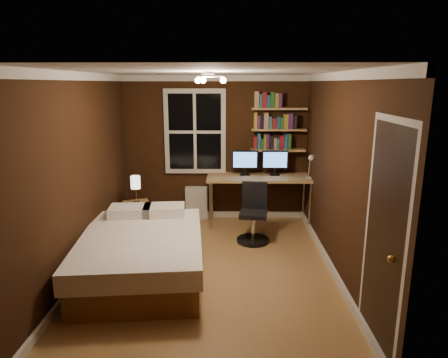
{
  "coord_description": "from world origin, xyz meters",
  "views": [
    {
      "loc": [
        0.26,
        -4.82,
        2.37
      ],
      "look_at": [
        0.18,
        0.45,
        1.1
      ],
      "focal_mm": 32.0,
      "sensor_mm": 36.0,
      "label": 1
    }
  ],
  "objects_px": {
    "nightstand": "(137,218)",
    "desk_lamp": "(310,166)",
    "radiator": "(197,203)",
    "monitor_left": "(245,163)",
    "desk": "(259,180)",
    "office_chair": "(253,220)",
    "monitor_right": "(275,163)",
    "bedside_lamp": "(136,190)",
    "bed": "(142,254)"
  },
  "relations": [
    {
      "from": "desk",
      "to": "desk_lamp",
      "type": "xyz_separation_m",
      "value": [
        0.81,
        -0.2,
        0.28
      ]
    },
    {
      "from": "radiator",
      "to": "monitor_right",
      "type": "bearing_deg",
      "value": -6.48
    },
    {
      "from": "bed",
      "to": "bedside_lamp",
      "type": "distance_m",
      "value": 1.59
    },
    {
      "from": "monitor_left",
      "to": "office_chair",
      "type": "bearing_deg",
      "value": -83.05
    },
    {
      "from": "desk",
      "to": "monitor_right",
      "type": "distance_m",
      "value": 0.39
    },
    {
      "from": "desk",
      "to": "monitor_left",
      "type": "bearing_deg",
      "value": 160.05
    },
    {
      "from": "desk_lamp",
      "to": "bed",
      "type": "bearing_deg",
      "value": -143.79
    },
    {
      "from": "desk",
      "to": "office_chair",
      "type": "xyz_separation_m",
      "value": [
        -0.14,
        -0.79,
        -0.44
      ]
    },
    {
      "from": "nightstand",
      "to": "bedside_lamp",
      "type": "relative_size",
      "value": 1.17
    },
    {
      "from": "nightstand",
      "to": "office_chair",
      "type": "height_order",
      "value": "office_chair"
    },
    {
      "from": "nightstand",
      "to": "bedside_lamp",
      "type": "xyz_separation_m",
      "value": [
        0.0,
        0.0,
        0.47
      ]
    },
    {
      "from": "bedside_lamp",
      "to": "monitor_left",
      "type": "xyz_separation_m",
      "value": [
        1.75,
        0.57,
        0.32
      ]
    },
    {
      "from": "radiator",
      "to": "desk",
      "type": "xyz_separation_m",
      "value": [
        1.09,
        -0.24,
        0.49
      ]
    },
    {
      "from": "desk",
      "to": "office_chair",
      "type": "bearing_deg",
      "value": -99.67
    },
    {
      "from": "bedside_lamp",
      "to": "desk",
      "type": "height_order",
      "value": "bedside_lamp"
    },
    {
      "from": "radiator",
      "to": "nightstand",
      "type": "bearing_deg",
      "value": -141.27
    },
    {
      "from": "bedside_lamp",
      "to": "radiator",
      "type": "distance_m",
      "value": 1.23
    },
    {
      "from": "bed",
      "to": "office_chair",
      "type": "relative_size",
      "value": 2.39
    },
    {
      "from": "desk",
      "to": "bed",
      "type": "bearing_deg",
      "value": -129.08
    },
    {
      "from": "desk",
      "to": "nightstand",
      "type": "bearing_deg",
      "value": -166.46
    },
    {
      "from": "desk_lamp",
      "to": "office_chair",
      "type": "xyz_separation_m",
      "value": [
        -0.95,
        -0.59,
        -0.72
      ]
    },
    {
      "from": "nightstand",
      "to": "monitor_left",
      "type": "distance_m",
      "value": 2.0
    },
    {
      "from": "radiator",
      "to": "monitor_left",
      "type": "xyz_separation_m",
      "value": [
        0.85,
        -0.15,
        0.76
      ]
    },
    {
      "from": "bed",
      "to": "radiator",
      "type": "xyz_separation_m",
      "value": [
        0.5,
        2.2,
        -0.0
      ]
    },
    {
      "from": "nightstand",
      "to": "desk_lamp",
      "type": "xyz_separation_m",
      "value": [
        2.8,
        0.28,
        0.8
      ]
    },
    {
      "from": "bed",
      "to": "nightstand",
      "type": "bearing_deg",
      "value": 99.57
    },
    {
      "from": "monitor_left",
      "to": "monitor_right",
      "type": "distance_m",
      "value": 0.51
    },
    {
      "from": "bed",
      "to": "bedside_lamp",
      "type": "bearing_deg",
      "value": 99.57
    },
    {
      "from": "bedside_lamp",
      "to": "monitor_right",
      "type": "xyz_separation_m",
      "value": [
        2.26,
        0.57,
        0.32
      ]
    },
    {
      "from": "bed",
      "to": "desk",
      "type": "relative_size",
      "value": 1.23
    },
    {
      "from": "nightstand",
      "to": "desk",
      "type": "bearing_deg",
      "value": -6.43
    },
    {
      "from": "monitor_left",
      "to": "office_chair",
      "type": "xyz_separation_m",
      "value": [
        0.11,
        -0.88,
        -0.72
      ]
    },
    {
      "from": "monitor_left",
      "to": "monitor_right",
      "type": "xyz_separation_m",
      "value": [
        0.51,
        0.0,
        0.0
      ]
    },
    {
      "from": "bedside_lamp",
      "to": "desk_lamp",
      "type": "height_order",
      "value": "desk_lamp"
    },
    {
      "from": "monitor_left",
      "to": "desk_lamp",
      "type": "height_order",
      "value": "desk_lamp"
    },
    {
      "from": "bed",
      "to": "radiator",
      "type": "height_order",
      "value": "bed"
    },
    {
      "from": "bed",
      "to": "nightstand",
      "type": "xyz_separation_m",
      "value": [
        -0.4,
        1.48,
        -0.04
      ]
    },
    {
      "from": "nightstand",
      "to": "monitor_right",
      "type": "bearing_deg",
      "value": -5.86
    },
    {
      "from": "nightstand",
      "to": "monitor_right",
      "type": "height_order",
      "value": "monitor_right"
    },
    {
      "from": "nightstand",
      "to": "monitor_right",
      "type": "xyz_separation_m",
      "value": [
        2.26,
        0.57,
        0.79
      ]
    },
    {
      "from": "nightstand",
      "to": "radiator",
      "type": "distance_m",
      "value": 1.15
    },
    {
      "from": "monitor_right",
      "to": "desk_lamp",
      "type": "distance_m",
      "value": 0.62
    },
    {
      "from": "bed",
      "to": "office_chair",
      "type": "distance_m",
      "value": 1.87
    },
    {
      "from": "bedside_lamp",
      "to": "desk_lamp",
      "type": "distance_m",
      "value": 2.83
    },
    {
      "from": "monitor_left",
      "to": "desk_lamp",
      "type": "bearing_deg",
      "value": -15.35
    },
    {
      "from": "desk",
      "to": "monitor_right",
      "type": "height_order",
      "value": "monitor_right"
    },
    {
      "from": "nightstand",
      "to": "radiator",
      "type": "bearing_deg",
      "value": 18.76
    },
    {
      "from": "nightstand",
      "to": "office_chair",
      "type": "xyz_separation_m",
      "value": [
        1.86,
        -0.31,
        0.08
      ]
    },
    {
      "from": "radiator",
      "to": "desk",
      "type": "distance_m",
      "value": 1.22
    },
    {
      "from": "monitor_left",
      "to": "office_chair",
      "type": "height_order",
      "value": "monitor_left"
    }
  ]
}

